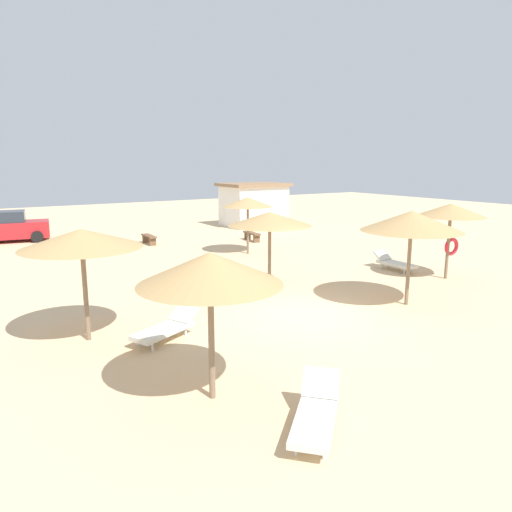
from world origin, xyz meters
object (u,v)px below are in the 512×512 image
parasol_2 (451,211)px  parasol_5 (248,202)px  parked_car (9,227)px  parasol_3 (210,269)px  bench_2 (149,238)px  lounger_3 (316,413)px  bench_1 (252,235)px  parasol_0 (270,219)px  parasol_4 (412,221)px  lounger_2 (394,263)px  beach_cabana (253,204)px  parasol_1 (81,239)px  lounger_1 (167,328)px  bench_0 (110,244)px  lounger_0 (226,282)px

parasol_2 → parasol_5: 9.18m
parasol_5 → parked_car: bearing=133.0°
parasol_3 → bench_2: 17.83m
lounger_3 → bench_2: 19.35m
lounger_3 → bench_1: 19.17m
parasol_0 → parked_car: size_ratio=0.69×
parasol_4 → parked_car: 22.02m
lounger_2 → beach_cabana: bearing=80.9°
bench_1 → parasol_1: bearing=-137.5°
bench_2 → beach_cabana: bearing=20.3°
parasol_1 → bench_2: size_ratio=1.94×
parasol_0 → lounger_3: bearing=-119.2°
lounger_3 → lounger_2: bearing=35.9°
parasol_0 → parasol_2: bearing=-21.1°
bench_1 → beach_cabana: bearing=57.0°
parasol_3 → lounger_2: (11.33, 5.57, -2.21)m
bench_1 → parasol_5: bearing=-125.1°
parked_car → beach_cabana: 15.15m
lounger_1 → bench_2: lounger_1 is taller
bench_0 → parasol_3: bearing=-99.1°
lounger_3 → parked_car: size_ratio=0.43×
parasol_0 → bench_1: (4.80, 8.85, -2.13)m
parasol_5 → lounger_2: size_ratio=1.45×
lounger_0 → bench_1: bearing=53.0°
parasol_1 → bench_0: bearing=71.8°
bench_0 → bench_1: (7.60, -1.24, 0.00)m
parasol_0 → lounger_3: 9.35m
bench_1 → parked_car: 13.54m
bench_0 → beach_cabana: (11.10, 4.15, 1.15)m
lounger_2 → parasol_0: bearing=175.8°
parasol_0 → parasol_5: bearing=65.3°
bench_0 → parasol_4: bearing=-69.2°
bench_1 → lounger_3: bearing=-118.8°
lounger_3 → beach_cabana: bearing=60.1°
parasol_0 → parked_car: parasol_0 is taller
lounger_0 → beach_cabana: beach_cabana is taller
parasol_1 → parasol_3: (1.27, -4.35, -0.06)m
lounger_0 → lounger_3: bearing=-109.4°
parasol_4 → lounger_3: parasol_4 is taller
bench_0 → beach_cabana: 11.90m
parasol_4 → bench_0: bearing=110.8°
parasol_2 → lounger_2: bearing=104.9°
parasol_5 → bench_1: parasol_5 is taller
parasol_5 → beach_cabana: bearing=56.2°
lounger_3 → parked_car: (-2.30, 23.87, 0.50)m
parasol_0 → lounger_2: (5.95, -0.43, -2.16)m
lounger_2 → lounger_3: 12.82m
parasol_0 → parasol_2: size_ratio=1.01×
lounger_1 → lounger_3: lounger_3 is taller
lounger_1 → bench_2: 14.42m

